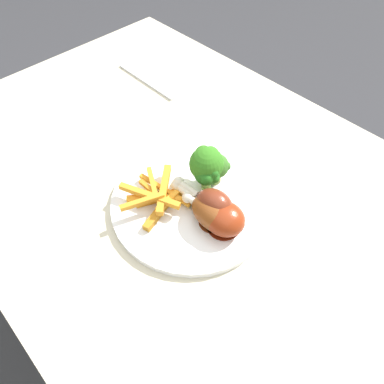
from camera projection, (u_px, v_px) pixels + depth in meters
name	position (u px, v px, depth m)	size (l,w,h in m)	color
ground_plane	(193.00, 317.00, 1.18)	(6.00, 6.00, 0.00)	#333338
dining_table	(194.00, 218.00, 0.71)	(1.10, 0.70, 0.71)	beige
dinner_plate	(192.00, 202.00, 0.59)	(0.27, 0.27, 0.01)	white
broccoli_floret_front	(216.00, 166.00, 0.58)	(0.04, 0.05, 0.06)	#89A551
broccoli_floret_middle	(207.00, 162.00, 0.57)	(0.06, 0.06, 0.08)	#7AA54F
broccoli_floret_back	(208.00, 174.00, 0.56)	(0.05, 0.05, 0.06)	#85BE4B
carrot_fries_pile	(159.00, 197.00, 0.57)	(0.13, 0.12, 0.03)	orange
chicken_drumstick_near	(211.00, 212.00, 0.54)	(0.14, 0.05, 0.04)	#57240D
chicken_drumstick_far	(222.00, 218.00, 0.53)	(0.12, 0.07, 0.04)	#5F1A0B
chicken_drumstick_extra	(212.00, 204.00, 0.55)	(0.12, 0.05, 0.05)	#4F1A0F
fork	(146.00, 81.00, 0.81)	(0.19, 0.01, 0.01)	silver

